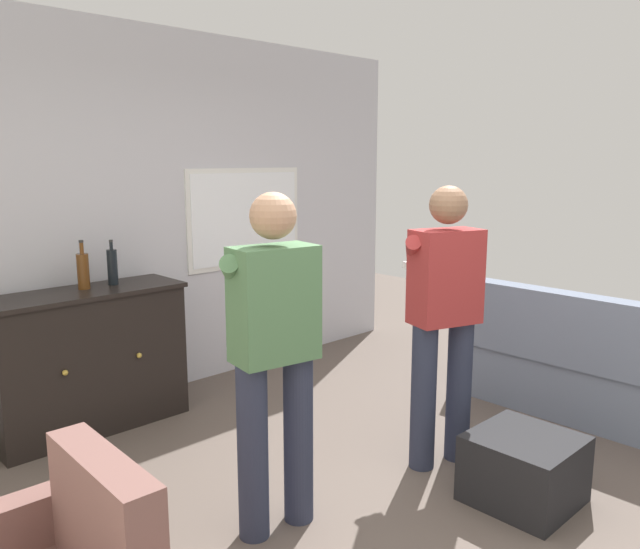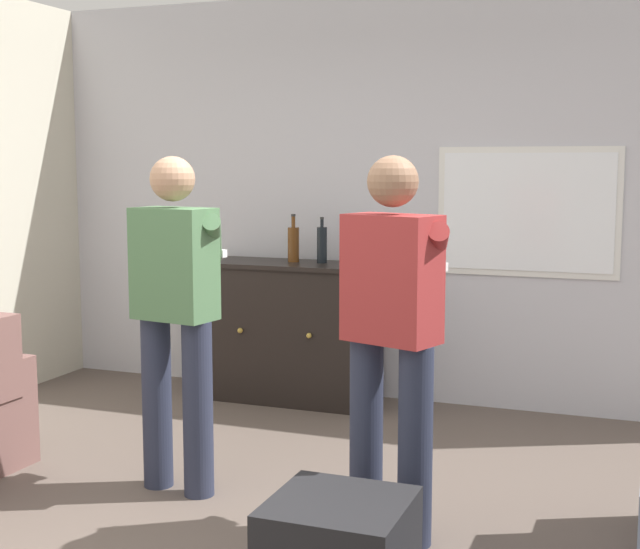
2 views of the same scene
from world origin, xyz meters
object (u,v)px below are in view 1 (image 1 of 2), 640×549
object	(u,v)px
bottle_wine_green	(112,266)
person_standing_left	(274,348)
bottle_liquor_amber	(83,270)
ottoman	(524,469)
sideboard_cabinet	(89,360)
couch	(624,381)
person_standing_right	(443,313)

from	to	relation	value
bottle_wine_green	person_standing_left	xyz separation A→B (m)	(-0.08, -1.84, -0.16)
bottle_wine_green	bottle_liquor_amber	world-z (taller)	bottle_liquor_amber
ottoman	person_standing_left	size ratio (longest dim) A/B	0.31
sideboard_cabinet	bottle_liquor_amber	world-z (taller)	bottle_liquor_amber
bottle_wine_green	bottle_liquor_amber	bearing A→B (deg)	-178.85
couch	person_standing_left	world-z (taller)	person_standing_left
couch	bottle_liquor_amber	bearing A→B (deg)	134.84
sideboard_cabinet	bottle_liquor_amber	xyz separation A→B (m)	(0.03, 0.05, 0.61)
sideboard_cabinet	bottle_liquor_amber	distance (m)	0.61
sideboard_cabinet	bottle_wine_green	bearing A→B (deg)	12.66
sideboard_cabinet	person_standing_right	xyz separation A→B (m)	(1.31, -1.94, 0.45)
ottoman	bottle_wine_green	bearing A→B (deg)	111.98
couch	person_standing_right	world-z (taller)	person_standing_right
sideboard_cabinet	person_standing_right	bearing A→B (deg)	-55.94
person_standing_left	bottle_liquor_amber	bearing A→B (deg)	94.08
ottoman	person_standing_right	distance (m)	0.95
couch	person_standing_left	size ratio (longest dim) A/B	1.47
bottle_liquor_amber	person_standing_right	bearing A→B (deg)	-57.11
bottle_liquor_amber	bottle_wine_green	bearing A→B (deg)	1.15
bottle_liquor_amber	person_standing_right	world-z (taller)	person_standing_right
bottle_liquor_amber	ottoman	xyz separation A→B (m)	(1.25, -2.58, -0.91)
person_standing_left	person_standing_right	distance (m)	1.17
bottle_wine_green	person_standing_left	distance (m)	1.84
person_standing_right	bottle_liquor_amber	bearing A→B (deg)	122.89
couch	sideboard_cabinet	distance (m)	3.64
bottle_wine_green	person_standing_left	world-z (taller)	person_standing_left
bottle_wine_green	ottoman	bearing A→B (deg)	-68.02
sideboard_cabinet	couch	bearing A→B (deg)	-44.33
ottoman	person_standing_right	world-z (taller)	person_standing_right
bottle_wine_green	person_standing_right	bearing A→B (deg)	-61.59
couch	sideboard_cabinet	xyz separation A→B (m)	(-2.60, 2.54, 0.14)
sideboard_cabinet	person_standing_right	distance (m)	2.39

